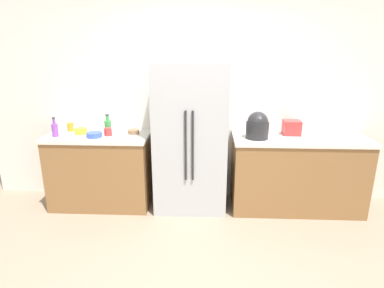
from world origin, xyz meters
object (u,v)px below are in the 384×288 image
cup_a (70,127)px  bowl_a (81,131)px  cup_c (108,132)px  bowl_b (133,132)px  toaster (292,128)px  refrigerator (191,138)px  cup_b (332,131)px  bowl_c (94,135)px  rice_cooker (257,126)px  bottle_b (108,126)px  bottle_a (55,129)px

cup_a → bowl_a: bearing=-34.7°
cup_c → bowl_b: bearing=20.0°
toaster → bowl_a: bearing=-178.1°
bowl_b → refrigerator: bearing=-5.8°
refrigerator → bowl_a: 1.36m
cup_b → bowl_c: size_ratio=0.52×
toaster → rice_cooker: (-0.44, -0.17, 0.06)m
bowl_a → bowl_c: size_ratio=0.84×
toaster → bowl_b: 1.94m
refrigerator → bottle_b: bearing=175.6°
bowl_b → bowl_c: (-0.43, -0.18, 0.00)m
refrigerator → cup_c: 1.00m
bowl_b → cup_b: bearing=2.2°
cup_a → bowl_c: 0.47m
rice_cooker → cup_a: 2.34m
bowl_a → toaster: bearing=1.9°
cup_b → bowl_b: bearing=-177.8°
bottle_a → bowl_b: 0.93m
cup_b → cup_a: bearing=-179.8°
rice_cooker → cup_a: bearing=174.9°
bowl_b → toaster: bearing=1.3°
refrigerator → cup_b: 1.74m
bottle_b → bowl_c: 0.23m
bowl_a → bowl_b: 0.65m
bottle_a → bottle_b: bearing=16.9°
bowl_a → rice_cooker: bearing=-2.3°
bottle_b → cup_c: 0.12m
toaster → bowl_a: 2.59m
refrigerator → bottle_a: 1.63m
refrigerator → cup_b: size_ratio=19.14×
bowl_b → bottle_b: bearing=178.7°
refrigerator → cup_c: refrigerator is taller
bowl_b → bowl_c: size_ratio=0.77×
toaster → bowl_c: bearing=-174.6°
rice_cooker → toaster: bearing=21.5°
refrigerator → bowl_b: size_ratio=12.84×
bowl_b → bowl_a: bearing=-176.1°
cup_b → bowl_b: (-2.45, -0.09, -0.02)m
bottle_b → cup_b: size_ratio=2.51×
refrigerator → toaster: size_ratio=8.82×
refrigerator → bowl_c: size_ratio=9.92×
refrigerator → bottle_b: (-1.03, 0.08, 0.12)m
bottle_a → cup_c: (0.62, 0.07, -0.04)m
rice_cooker → cup_b: (0.95, 0.22, -0.11)m
toaster → bottle_b: (-2.26, -0.04, 0.00)m
rice_cooker → bowl_c: size_ratio=1.74×
toaster → cup_a: size_ratio=1.92×
cup_a → cup_b: 3.27m
cup_b → bowl_b: size_ratio=0.67×
bottle_b → bowl_c: (-0.12, -0.19, -0.06)m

